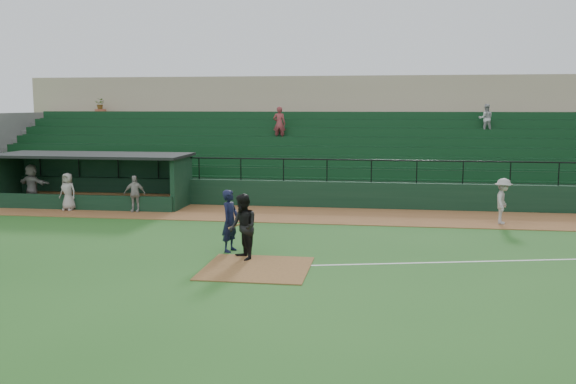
# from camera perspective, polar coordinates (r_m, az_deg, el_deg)

# --- Properties ---
(ground) EXTENTS (90.00, 90.00, 0.00)m
(ground) POSITION_cam_1_polar(r_m,az_deg,el_deg) (19.11, -2.26, -6.19)
(ground) COLOR #1F4F19
(ground) RESTS_ON ground
(warning_track) EXTENTS (40.00, 4.00, 0.03)m
(warning_track) POSITION_cam_1_polar(r_m,az_deg,el_deg) (26.84, 0.96, -2.07)
(warning_track) COLOR brown
(warning_track) RESTS_ON ground
(home_plate_dirt) EXTENTS (3.00, 3.00, 0.03)m
(home_plate_dirt) POSITION_cam_1_polar(r_m,az_deg,el_deg) (18.16, -2.86, -6.89)
(home_plate_dirt) COLOR brown
(home_plate_dirt) RESTS_ON ground
(foul_line) EXTENTS (17.49, 4.44, 0.01)m
(foul_line) POSITION_cam_1_polar(r_m,az_deg,el_deg) (20.44, 21.15, -5.77)
(foul_line) COLOR white
(foul_line) RESTS_ON ground
(stadium_structure) EXTENTS (38.00, 13.08, 6.40)m
(stadium_structure) POSITION_cam_1_polar(r_m,az_deg,el_deg) (34.92, 2.83, 4.00)
(stadium_structure) COLOR black
(stadium_structure) RESTS_ON ground
(dugout) EXTENTS (8.90, 3.20, 2.42)m
(dugout) POSITION_cam_1_polar(r_m,az_deg,el_deg) (30.95, -16.82, 1.38)
(dugout) COLOR black
(dugout) RESTS_ON ground
(batter_at_plate) EXTENTS (1.12, 0.82, 1.98)m
(batter_at_plate) POSITION_cam_1_polar(r_m,az_deg,el_deg) (20.14, -5.26, -2.60)
(batter_at_plate) COLOR black
(batter_at_plate) RESTS_ON ground
(umpire) EXTENTS (1.16, 1.23, 2.00)m
(umpire) POSITION_cam_1_polar(r_m,az_deg,el_deg) (19.01, -4.09, -3.19)
(umpire) COLOR black
(umpire) RESTS_ON ground
(runner) EXTENTS (0.94, 1.29, 1.79)m
(runner) POSITION_cam_1_polar(r_m,az_deg,el_deg) (25.98, 18.85, -0.79)
(runner) COLOR #A19B96
(runner) RESTS_ON warning_track
(dugout_player_a) EXTENTS (0.98, 0.51, 1.59)m
(dugout_player_a) POSITION_cam_1_polar(r_m,az_deg,el_deg) (28.22, -13.69, -0.14)
(dugout_player_a) COLOR #A6A09C
(dugout_player_a) RESTS_ON warning_track
(dugout_player_b) EXTENTS (0.89, 0.67, 1.65)m
(dugout_player_b) POSITION_cam_1_polar(r_m,az_deg,el_deg) (29.49, -19.27, 0.04)
(dugout_player_b) COLOR #9C9692
(dugout_player_b) RESTS_ON warning_track
(dugout_player_c) EXTENTS (1.84, 1.02, 1.89)m
(dugout_player_c) POSITION_cam_1_polar(r_m,az_deg,el_deg) (31.72, -22.12, 0.64)
(dugout_player_c) COLOR #99948F
(dugout_player_c) RESTS_ON warning_track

